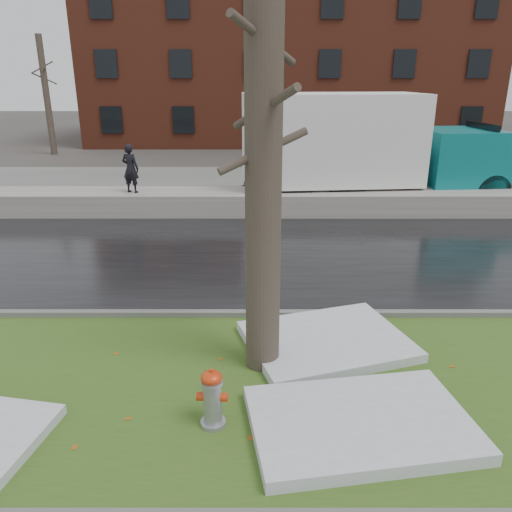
{
  "coord_description": "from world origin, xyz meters",
  "views": [
    {
      "loc": [
        -0.14,
        -7.55,
        4.35
      ],
      "look_at": [
        -0.14,
        1.7,
        1.0
      ],
      "focal_mm": 35.0,
      "sensor_mm": 36.0,
      "label": 1
    }
  ],
  "objects_px": {
    "box_truck": "(365,147)",
    "worker": "(131,169)",
    "fire_hydrant": "(212,396)",
    "tree": "(263,156)"
  },
  "relations": [
    {
      "from": "box_truck",
      "to": "worker",
      "type": "relative_size",
      "value": 7.38
    },
    {
      "from": "fire_hydrant",
      "to": "worker",
      "type": "height_order",
      "value": "worker"
    },
    {
      "from": "box_truck",
      "to": "fire_hydrant",
      "type": "bearing_deg",
      "value": -114.63
    },
    {
      "from": "tree",
      "to": "box_truck",
      "type": "bearing_deg",
      "value": 70.94
    },
    {
      "from": "fire_hydrant",
      "to": "box_truck",
      "type": "bearing_deg",
      "value": 73.71
    },
    {
      "from": "fire_hydrant",
      "to": "tree",
      "type": "xyz_separation_m",
      "value": [
        0.66,
        1.48,
        2.83
      ]
    },
    {
      "from": "box_truck",
      "to": "worker",
      "type": "xyz_separation_m",
      "value": [
        -7.84,
        -1.46,
        -0.49
      ]
    },
    {
      "from": "box_truck",
      "to": "tree",
      "type": "bearing_deg",
      "value": -113.99
    },
    {
      "from": "box_truck",
      "to": "worker",
      "type": "distance_m",
      "value": 7.99
    },
    {
      "from": "tree",
      "to": "box_truck",
      "type": "xyz_separation_m",
      "value": [
        3.68,
        10.65,
        -1.3
      ]
    }
  ]
}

